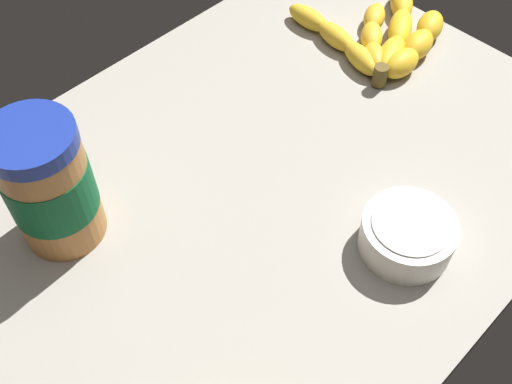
# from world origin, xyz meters

# --- Properties ---
(ground_plane) EXTENTS (0.88, 0.60, 0.03)m
(ground_plane) POSITION_xyz_m (0.00, 0.00, -0.02)
(ground_plane) COLOR gray
(banana_bunch) EXTENTS (0.21, 0.22, 0.04)m
(banana_bunch) POSITION_xyz_m (-0.33, -0.05, 0.02)
(banana_bunch) COLOR gold
(banana_bunch) RESTS_ON ground_plane
(peanut_butter_jar) EXTENTS (0.09, 0.09, 0.16)m
(peanut_butter_jar) POSITION_xyz_m (0.19, -0.11, 0.08)
(peanut_butter_jar) COLOR #B27238
(peanut_butter_jar) RESTS_ON ground_plane
(small_bowl) EXTENTS (0.10, 0.10, 0.04)m
(small_bowl) POSITION_xyz_m (-0.07, 0.18, 0.02)
(small_bowl) COLOR silver
(small_bowl) RESTS_ON ground_plane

